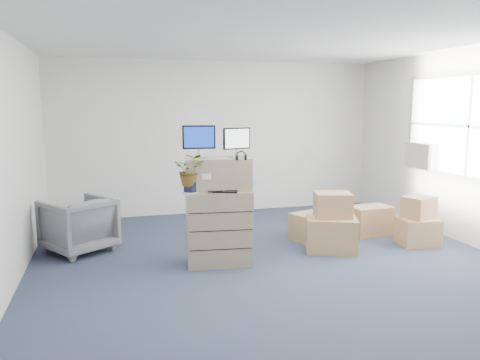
% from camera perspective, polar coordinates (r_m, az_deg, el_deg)
% --- Properties ---
extents(ground, '(7.00, 7.00, 0.00)m').
position_cam_1_polar(ground, '(5.69, 5.51, -11.44)').
color(ground, '#252E42').
rests_on(ground, ground).
extents(wall_back, '(6.00, 0.02, 2.80)m').
position_cam_1_polar(wall_back, '(8.72, -2.74, 5.18)').
color(wall_back, silver).
rests_on(wall_back, ground).
extents(window, '(0.07, 2.72, 1.52)m').
position_cam_1_polar(window, '(7.35, 26.35, 5.87)').
color(window, '#98979A').
rests_on(window, wall_right).
extents(ac_unit, '(0.24, 0.60, 0.40)m').
position_cam_1_polar(ac_unit, '(8.02, 21.36, 2.79)').
color(ac_unit, '#BCBCB7').
rests_on(ac_unit, wall_right).
extents(filing_cabinet_lower, '(0.86, 0.59, 0.94)m').
position_cam_1_polar(filing_cabinet_lower, '(5.94, -2.59, -5.76)').
color(filing_cabinet_lower, gray).
rests_on(filing_cabinet_lower, ground).
extents(filing_cabinet_upper, '(0.85, 0.50, 0.40)m').
position_cam_1_polar(filing_cabinet_upper, '(5.85, -2.69, 0.74)').
color(filing_cabinet_upper, gray).
rests_on(filing_cabinet_upper, filing_cabinet_lower).
extents(monitor_left, '(0.41, 0.17, 0.40)m').
position_cam_1_polar(monitor_left, '(5.82, -5.03, 4.92)').
color(monitor_left, '#99999E').
rests_on(monitor_left, filing_cabinet_upper).
extents(monitor_right, '(0.37, 0.19, 0.37)m').
position_cam_1_polar(monitor_right, '(5.87, -0.40, 4.81)').
color(monitor_right, '#99999E').
rests_on(monitor_right, filing_cabinet_upper).
extents(headphones, '(0.13, 0.03, 0.13)m').
position_cam_1_polar(headphones, '(5.68, 0.13, 2.91)').
color(headphones, black).
rests_on(headphones, filing_cabinet_upper).
extents(keyboard, '(0.44, 0.31, 0.02)m').
position_cam_1_polar(keyboard, '(5.74, -2.27, -1.36)').
color(keyboard, black).
rests_on(keyboard, filing_cabinet_lower).
extents(mouse, '(0.10, 0.08, 0.03)m').
position_cam_1_polar(mouse, '(5.78, 1.21, -1.23)').
color(mouse, silver).
rests_on(mouse, filing_cabinet_lower).
extents(water_bottle, '(0.07, 0.07, 0.24)m').
position_cam_1_polar(water_bottle, '(5.89, -1.75, -0.02)').
color(water_bottle, gray).
rests_on(water_bottle, filing_cabinet_lower).
extents(phone_dock, '(0.05, 0.05, 0.11)m').
position_cam_1_polar(phone_dock, '(5.90, -2.87, -0.80)').
color(phone_dock, silver).
rests_on(phone_dock, filing_cabinet_lower).
extents(external_drive, '(0.18, 0.14, 0.05)m').
position_cam_1_polar(external_drive, '(5.97, 0.65, -0.79)').
color(external_drive, black).
rests_on(external_drive, filing_cabinet_lower).
extents(tissue_box, '(0.21, 0.12, 0.07)m').
position_cam_1_polar(tissue_box, '(5.98, 0.85, -0.19)').
color(tissue_box, '#448DE9').
rests_on(tissue_box, external_drive).
extents(potted_plant, '(0.46, 0.49, 0.39)m').
position_cam_1_polar(potted_plant, '(5.67, -6.08, 0.67)').
color(potted_plant, '#AAC49E').
rests_on(potted_plant, filing_cabinet_lower).
extents(office_chair, '(1.09, 1.07, 0.83)m').
position_cam_1_polar(office_chair, '(6.78, -19.11, -4.90)').
color(office_chair, slate).
rests_on(office_chair, ground).
extents(cardboard_boxes, '(2.04, 1.25, 0.81)m').
position_cam_1_polar(cardboard_boxes, '(7.01, 13.77, -5.29)').
color(cardboard_boxes, '#987049').
rests_on(cardboard_boxes, ground).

